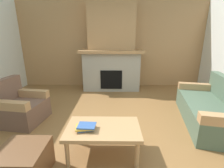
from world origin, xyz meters
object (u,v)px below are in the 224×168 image
(armchair, at_px, (20,107))
(coffee_table, at_px, (103,131))
(fireplace, at_px, (111,52))
(ottoman, at_px, (24,163))
(couch, at_px, (212,109))

(armchair, height_order, coffee_table, armchair)
(coffee_table, bearing_deg, armchair, 151.73)
(fireplace, height_order, ottoman, fireplace)
(fireplace, bearing_deg, coffee_table, -91.20)
(fireplace, distance_m, armchair, 2.91)
(armchair, bearing_deg, couch, 0.02)
(armchair, bearing_deg, coffee_table, -28.27)
(couch, bearing_deg, ottoman, -155.77)
(ottoman, bearing_deg, fireplace, 74.47)
(ottoman, bearing_deg, couch, 24.23)
(fireplace, height_order, coffee_table, fireplace)
(coffee_table, bearing_deg, couch, 24.19)
(couch, xyz_separation_m, coffee_table, (-2.02, -0.91, 0.09))
(fireplace, bearing_deg, couch, -47.79)
(couch, height_order, ottoman, couch)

